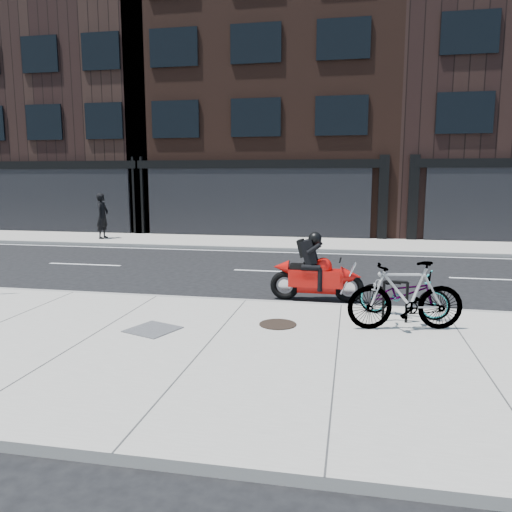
% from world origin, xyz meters
% --- Properties ---
extents(ground, '(120.00, 120.00, 0.00)m').
position_xyz_m(ground, '(0.00, 0.00, 0.00)').
color(ground, black).
rests_on(ground, ground).
extents(sidewalk_near, '(60.00, 6.00, 0.13)m').
position_xyz_m(sidewalk_near, '(0.00, -5.00, 0.07)').
color(sidewalk_near, gray).
rests_on(sidewalk_near, ground).
extents(sidewalk_far, '(60.00, 3.50, 0.13)m').
position_xyz_m(sidewalk_far, '(0.00, 7.75, 0.07)').
color(sidewalk_far, gray).
rests_on(sidewalk_far, ground).
extents(building_midwest, '(10.00, 10.00, 12.00)m').
position_xyz_m(building_midwest, '(-12.00, 14.50, 6.00)').
color(building_midwest, black).
rests_on(building_midwest, ground).
extents(building_center, '(12.00, 10.00, 14.50)m').
position_xyz_m(building_center, '(-2.00, 14.50, 7.25)').
color(building_center, black).
rests_on(building_center, ground).
extents(bike_rack, '(0.46, 0.07, 0.76)m').
position_xyz_m(bike_rack, '(2.97, -3.01, 0.58)').
color(bike_rack, black).
rests_on(bike_rack, sidewalk_near).
extents(bicycle_front, '(1.76, 1.01, 0.88)m').
position_xyz_m(bicycle_front, '(3.15, -2.60, 0.57)').
color(bicycle_front, gray).
rests_on(bicycle_front, sidewalk_near).
extents(bicycle_rear, '(2.04, 0.92, 1.18)m').
position_xyz_m(bicycle_rear, '(3.10, -3.44, 0.72)').
color(bicycle_rear, gray).
rests_on(bicycle_rear, sidewalk_near).
extents(motorcycle, '(2.07, 0.47, 1.54)m').
position_xyz_m(motorcycle, '(1.52, -1.23, 0.63)').
color(motorcycle, black).
rests_on(motorcycle, ground).
extents(pedestrian, '(0.46, 0.70, 1.90)m').
position_xyz_m(pedestrian, '(-8.16, 7.31, 1.08)').
color(pedestrian, black).
rests_on(pedestrian, sidewalk_far).
extents(manhole_cover, '(0.76, 0.76, 0.02)m').
position_xyz_m(manhole_cover, '(0.93, -3.59, 0.14)').
color(manhole_cover, black).
rests_on(manhole_cover, sidewalk_near).
extents(utility_grate, '(0.97, 0.97, 0.02)m').
position_xyz_m(utility_grate, '(-1.13, -4.30, 0.14)').
color(utility_grate, '#474749').
rests_on(utility_grate, sidewalk_near).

